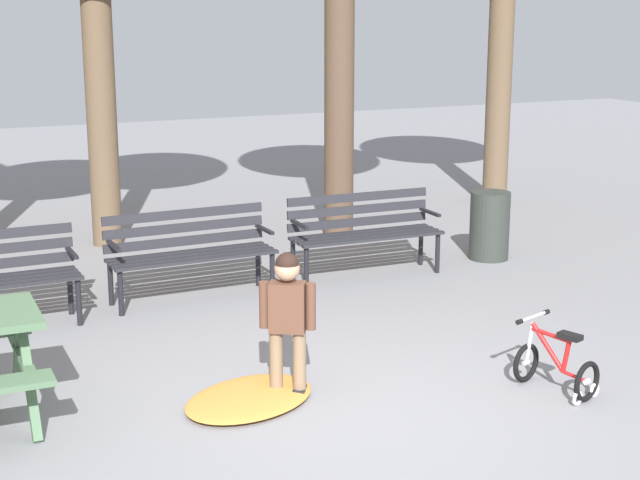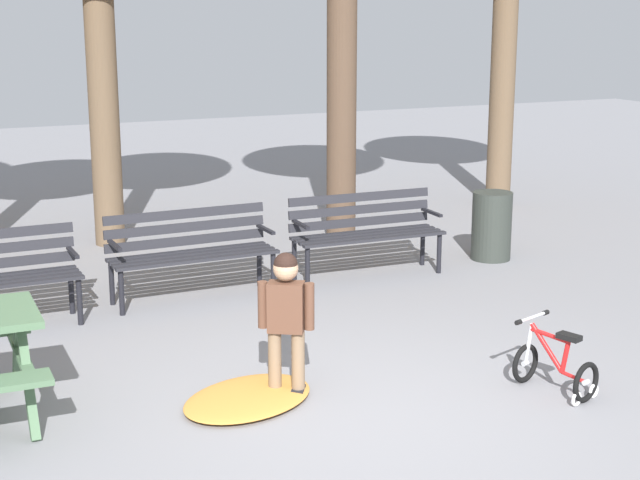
{
  "view_description": "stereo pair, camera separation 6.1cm",
  "coord_description": "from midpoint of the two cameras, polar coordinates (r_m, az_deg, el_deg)",
  "views": [
    {
      "loc": [
        -2.81,
        -5.5,
        2.75
      ],
      "look_at": [
        0.57,
        1.69,
        0.85
      ],
      "focal_mm": 54.93,
      "sensor_mm": 36.0,
      "label": 1
    },
    {
      "loc": [
        -2.75,
        -5.52,
        2.75
      ],
      "look_at": [
        0.57,
        1.69,
        0.85
      ],
      "focal_mm": 54.93,
      "sensor_mm": 36.0,
      "label": 2
    }
  ],
  "objects": [
    {
      "name": "leaf_pile",
      "position": [
        7.07,
        -4.38,
        -9.16
      ],
      "size": [
        1.26,
        1.11,
        0.07
      ],
      "primitive_type": "ellipsoid",
      "rotation": [
        0.0,
        0.0,
        0.44
      ],
      "color": "#C68438",
      "rests_on": "ground"
    },
    {
      "name": "ground",
      "position": [
        6.76,
        1.5,
        -10.56
      ],
      "size": [
        36.0,
        36.0,
        0.0
      ],
      "primitive_type": "plane",
      "color": "gray"
    },
    {
      "name": "park_bench_left",
      "position": [
        9.44,
        -7.8,
        -0.39
      ],
      "size": [
        1.61,
        0.48,
        0.85
      ],
      "color": "#232328",
      "rests_on": "ground"
    },
    {
      "name": "park_bench_right",
      "position": [
        10.19,
        2.37,
        0.76
      ],
      "size": [
        1.61,
        0.51,
        0.85
      ],
      "color": "#232328",
      "rests_on": "ground"
    },
    {
      "name": "child_standing",
      "position": [
        6.98,
        -2.16,
        -4.25
      ],
      "size": [
        0.36,
        0.27,
        1.07
      ],
      "color": "#7F664C",
      "rests_on": "ground"
    },
    {
      "name": "kids_bicycle",
      "position": [
        7.38,
        13.39,
        -7.13
      ],
      "size": [
        0.5,
        0.63,
        0.54
      ],
      "color": "black",
      "rests_on": "ground"
    },
    {
      "name": "trash_bin",
      "position": [
        11.02,
        9.69,
        0.84
      ],
      "size": [
        0.44,
        0.44,
        0.76
      ],
      "primitive_type": "cylinder",
      "color": "#2D332D",
      "rests_on": "ground"
    }
  ]
}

